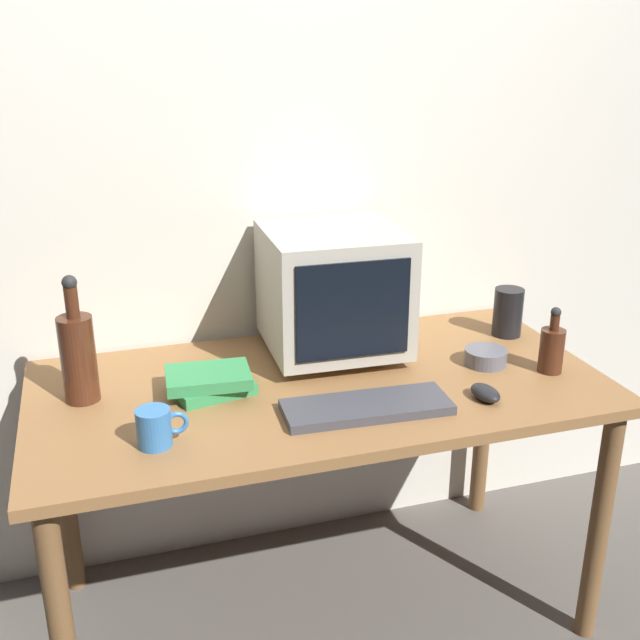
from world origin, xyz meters
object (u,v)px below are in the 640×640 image
bottle_tall (78,355)px  cd_spindle (486,357)px  bottle_short (552,348)px  mug (155,427)px  metal_canister (508,312)px  keyboard (367,407)px  computer_mouse (485,393)px  crt_monitor (333,291)px  book_stack (210,382)px

bottle_tall → cd_spindle: bottle_tall is taller
bottle_tall → bottle_short: 1.26m
bottle_short → mug: (-1.09, -0.09, -0.02)m
metal_canister → bottle_short: bearing=-95.4°
keyboard → cd_spindle: bearing=25.1°
keyboard → computer_mouse: size_ratio=4.20×
computer_mouse → mug: (-0.83, 0.02, 0.03)m
crt_monitor → book_stack: size_ratio=1.69×
keyboard → cd_spindle: size_ratio=3.50×
computer_mouse → metal_canister: (0.28, 0.38, 0.06)m
cd_spindle → book_stack: bearing=176.5°
book_stack → bottle_short: bearing=-8.8°
keyboard → mug: mug is taller
bottle_short → metal_canister: bearing=84.6°
bottle_tall → mug: bottle_tall is taller
keyboard → metal_canister: size_ratio=2.80×
bottle_tall → cd_spindle: bearing=-5.6°
computer_mouse → book_stack: bearing=154.0°
keyboard → bottle_short: bearing=10.6°
computer_mouse → metal_canister: metal_canister is taller
computer_mouse → mug: 0.83m
keyboard → mug: bearing=-175.5°
bottle_short → cd_spindle: bearing=146.9°
crt_monitor → book_stack: crt_monitor is taller
bottle_short → metal_canister: size_ratio=1.26×
crt_monitor → computer_mouse: 0.52m
crt_monitor → bottle_short: 0.63m
bottle_short → cd_spindle: size_ratio=1.58×
bottle_short → book_stack: (-0.93, 0.14, -0.04)m
keyboard → bottle_short: bottle_short is taller
keyboard → book_stack: bearing=151.4°
bottle_short → book_stack: bottle_short is taller
mug → bottle_short: bearing=4.6°
crt_monitor → mug: 0.69m
mug → cd_spindle: mug is taller
keyboard → computer_mouse: computer_mouse is taller
computer_mouse → cd_spindle: cd_spindle is taller
metal_canister → cd_spindle: bearing=-133.4°
book_stack → metal_canister: 0.96m
crt_monitor → metal_canister: bearing=-2.4°
crt_monitor → mug: crt_monitor is taller
bottle_short → mug: bearing=-175.4°
metal_canister → mug: bearing=-161.8°
computer_mouse → book_stack: book_stack is taller
book_stack → metal_canister: size_ratio=1.57×
bottle_short → cd_spindle: (-0.15, 0.10, -0.05)m
keyboard → cd_spindle: 0.46m
bottle_short → bottle_tall: bearing=170.7°
computer_mouse → cd_spindle: size_ratio=0.83×
bottle_short → metal_canister: 0.28m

